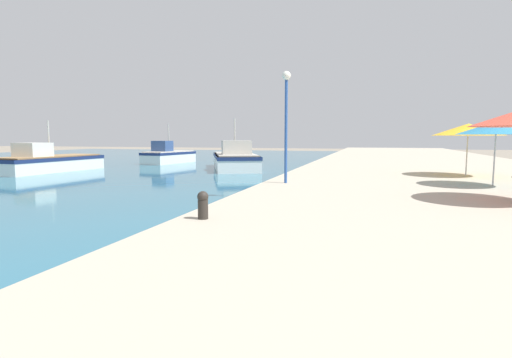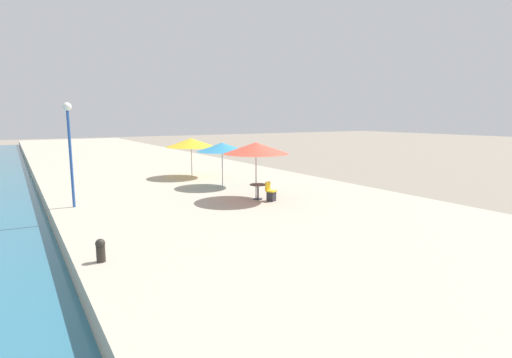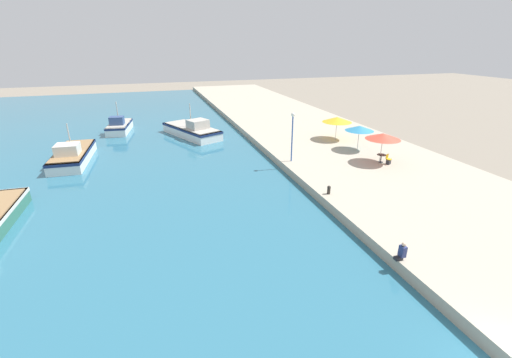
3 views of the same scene
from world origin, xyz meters
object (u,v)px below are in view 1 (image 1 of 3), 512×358
fishing_boat_distant (168,155)px  lamppost (286,108)px  mooring_bollard (203,204)px  cafe_umbrella_striped (468,130)px  fishing_boat_far (235,159)px  cafe_umbrella_white (496,128)px  fishing_boat_mid (48,162)px

fishing_boat_distant → lamppost: size_ratio=1.39×
mooring_bollard → lamppost: lamppost is taller
fishing_boat_distant → mooring_bollard: 31.59m
cafe_umbrella_striped → mooring_bollard: size_ratio=5.07×
fishing_boat_far → fishing_boat_distant: (-8.83, 5.12, -0.03)m
cafe_umbrella_white → lamppost: lamppost is taller
fishing_boat_mid → cafe_umbrella_striped: size_ratio=2.58×
mooring_bollard → fishing_boat_far: bearing=107.5°
fishing_boat_mid → lamppost: lamppost is taller
fishing_boat_far → fishing_boat_mid: bearing=-177.5°
fishing_boat_mid → mooring_bollard: (19.63, -15.91, 0.28)m
fishing_boat_mid → fishing_boat_far: 14.12m
fishing_boat_distant → cafe_umbrella_striped: bearing=-22.3°
fishing_boat_mid → cafe_umbrella_striped: bearing=-2.2°
lamppost → fishing_boat_far: bearing=116.8°
fishing_boat_distant → cafe_umbrella_striped: (24.04, -14.00, 2.18)m
cafe_umbrella_striped → lamppost: (-7.91, -5.60, 0.82)m
fishing_boat_mid → cafe_umbrella_striped: (27.85, -2.57, 2.20)m
fishing_boat_distant → mooring_bollard: (15.82, -27.34, 0.26)m
fishing_boat_mid → fishing_boat_far: (12.64, 6.30, 0.05)m
fishing_boat_distant → cafe_umbrella_striped: size_ratio=1.91×
fishing_boat_far → lamppost: 16.48m
fishing_boat_distant → fishing_boat_mid: bearing=-100.5°
cafe_umbrella_striped → lamppost: size_ratio=0.73×
cafe_umbrella_striped → mooring_bollard: (-8.22, -13.34, -1.92)m
cafe_umbrella_striped → lamppost: lamppost is taller
fishing_boat_mid → cafe_umbrella_striped: fishing_boat_mid is taller
fishing_boat_far → cafe_umbrella_striped: (15.21, -8.87, 2.15)m
fishing_boat_far → fishing_boat_distant: 10.21m
fishing_boat_mid → mooring_bollard: 25.27m
mooring_bollard → cafe_umbrella_striped: bearing=58.4°
mooring_bollard → lamppost: size_ratio=0.14×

